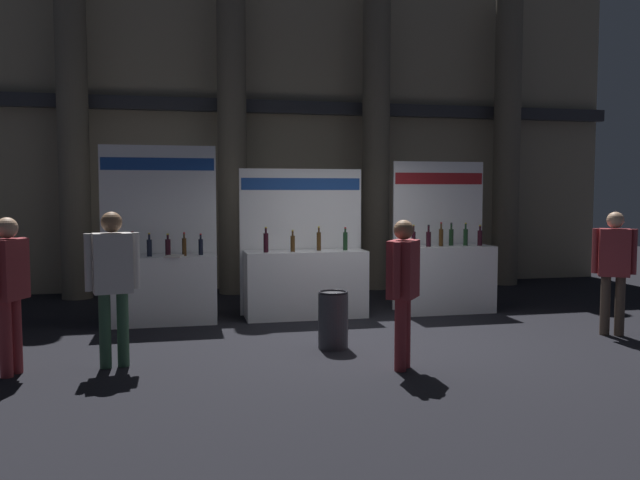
{
  "coord_description": "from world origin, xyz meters",
  "views": [
    {
      "loc": [
        -2.39,
        -7.85,
        1.88
      ],
      "look_at": [
        -0.57,
        0.38,
        1.25
      ],
      "focal_mm": 36.45,
      "sensor_mm": 36.0,
      "label": 1
    }
  ],
  "objects_px": {
    "exhibitor_booth_1": "(305,278)",
    "visitor_4": "(614,262)",
    "exhibitor_booth_0": "(160,280)",
    "visitor_0": "(113,274)",
    "trash_bin": "(333,320)",
    "visitor_2": "(403,281)",
    "exhibitor_booth_2": "(445,272)",
    "visitor_3": "(9,282)"
  },
  "relations": [
    {
      "from": "exhibitor_booth_1",
      "to": "visitor_4",
      "type": "relative_size",
      "value": 1.37
    },
    {
      "from": "exhibitor_booth_0",
      "to": "visitor_0",
      "type": "relative_size",
      "value": 1.53
    },
    {
      "from": "exhibitor_booth_0",
      "to": "trash_bin",
      "type": "distance_m",
      "value": 2.9
    },
    {
      "from": "exhibitor_booth_0",
      "to": "visitor_2",
      "type": "xyz_separation_m",
      "value": [
        2.57,
        -3.08,
        0.33
      ]
    },
    {
      "from": "exhibitor_booth_0",
      "to": "exhibitor_booth_1",
      "type": "relative_size",
      "value": 1.15
    },
    {
      "from": "trash_bin",
      "to": "visitor_4",
      "type": "height_order",
      "value": "visitor_4"
    },
    {
      "from": "exhibitor_booth_0",
      "to": "visitor_4",
      "type": "bearing_deg",
      "value": -20.14
    },
    {
      "from": "visitor_0",
      "to": "visitor_2",
      "type": "distance_m",
      "value": 3.08
    },
    {
      "from": "exhibitor_booth_1",
      "to": "trash_bin",
      "type": "bearing_deg",
      "value": -91.52
    },
    {
      "from": "exhibitor_booth_2",
      "to": "visitor_3",
      "type": "distance_m",
      "value": 6.26
    },
    {
      "from": "trash_bin",
      "to": "visitor_4",
      "type": "distance_m",
      "value": 3.79
    },
    {
      "from": "exhibitor_booth_2",
      "to": "visitor_2",
      "type": "height_order",
      "value": "exhibitor_booth_2"
    },
    {
      "from": "visitor_3",
      "to": "visitor_4",
      "type": "height_order",
      "value": "visitor_3"
    },
    {
      "from": "exhibitor_booth_2",
      "to": "visitor_0",
      "type": "distance_m",
      "value": 5.31
    },
    {
      "from": "exhibitor_booth_0",
      "to": "visitor_0",
      "type": "distance_m",
      "value": 2.4
    },
    {
      "from": "visitor_2",
      "to": "exhibitor_booth_2",
      "type": "bearing_deg",
      "value": 5.51
    },
    {
      "from": "visitor_0",
      "to": "visitor_4",
      "type": "height_order",
      "value": "visitor_0"
    },
    {
      "from": "exhibitor_booth_2",
      "to": "exhibitor_booth_0",
      "type": "bearing_deg",
      "value": 179.42
    },
    {
      "from": "trash_bin",
      "to": "visitor_3",
      "type": "distance_m",
      "value": 3.57
    },
    {
      "from": "exhibitor_booth_1",
      "to": "visitor_0",
      "type": "relative_size",
      "value": 1.33
    },
    {
      "from": "visitor_4",
      "to": "exhibitor_booth_2",
      "type": "bearing_deg",
      "value": 155.66
    },
    {
      "from": "visitor_2",
      "to": "visitor_4",
      "type": "bearing_deg",
      "value": -37.7
    },
    {
      "from": "exhibitor_booth_0",
      "to": "trash_bin",
      "type": "xyz_separation_m",
      "value": [
        2.07,
        -2.02,
        -0.27
      ]
    },
    {
      "from": "exhibitor_booth_1",
      "to": "visitor_3",
      "type": "xyz_separation_m",
      "value": [
        -3.55,
        -2.43,
        0.37
      ]
    },
    {
      "from": "exhibitor_booth_1",
      "to": "exhibitor_booth_2",
      "type": "bearing_deg",
      "value": -1.08
    },
    {
      "from": "exhibitor_booth_0",
      "to": "exhibitor_booth_2",
      "type": "distance_m",
      "value": 4.35
    },
    {
      "from": "exhibitor_booth_2",
      "to": "visitor_0",
      "type": "xyz_separation_m",
      "value": [
        -4.77,
        -2.29,
        0.39
      ]
    },
    {
      "from": "visitor_3",
      "to": "trash_bin",
      "type": "bearing_deg",
      "value": -61.07
    },
    {
      "from": "exhibitor_booth_0",
      "to": "exhibitor_booth_2",
      "type": "height_order",
      "value": "exhibitor_booth_0"
    },
    {
      "from": "exhibitor_booth_1",
      "to": "visitor_0",
      "type": "bearing_deg",
      "value": -137.48
    },
    {
      "from": "exhibitor_booth_2",
      "to": "visitor_0",
      "type": "relative_size",
      "value": 1.41
    },
    {
      "from": "trash_bin",
      "to": "visitor_4",
      "type": "xyz_separation_m",
      "value": [
        3.73,
        -0.11,
        0.62
      ]
    },
    {
      "from": "visitor_2",
      "to": "visitor_3",
      "type": "height_order",
      "value": "visitor_3"
    },
    {
      "from": "exhibitor_booth_0",
      "to": "visitor_0",
      "type": "height_order",
      "value": "exhibitor_booth_0"
    },
    {
      "from": "visitor_0",
      "to": "exhibitor_booth_0",
      "type": "bearing_deg",
      "value": -111.73
    },
    {
      "from": "exhibitor_booth_0",
      "to": "visitor_4",
      "type": "height_order",
      "value": "exhibitor_booth_0"
    },
    {
      "from": "exhibitor_booth_2",
      "to": "trash_bin",
      "type": "bearing_deg",
      "value": -139.14
    },
    {
      "from": "trash_bin",
      "to": "visitor_0",
      "type": "distance_m",
      "value": 2.59
    },
    {
      "from": "visitor_3",
      "to": "visitor_4",
      "type": "bearing_deg",
      "value": -65.39
    },
    {
      "from": "visitor_0",
      "to": "visitor_3",
      "type": "relative_size",
      "value": 1.03
    },
    {
      "from": "exhibitor_booth_2",
      "to": "visitor_2",
      "type": "xyz_separation_m",
      "value": [
        -1.78,
        -3.03,
        0.33
      ]
    },
    {
      "from": "trash_bin",
      "to": "visitor_3",
      "type": "relative_size",
      "value": 0.43
    }
  ]
}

